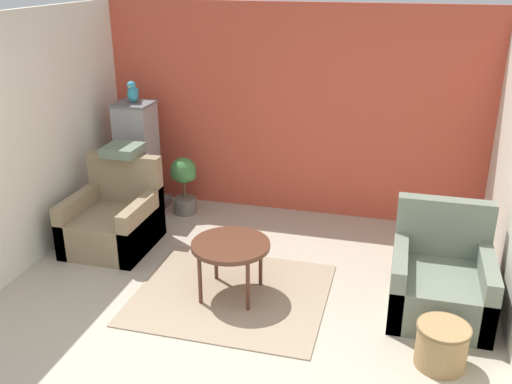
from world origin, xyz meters
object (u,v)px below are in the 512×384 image
object	(u,v)px
coffee_table	(231,248)
parrot	(133,92)
birdcage	(138,161)
potted_plant	(184,180)
armchair_right	(440,282)
armchair_left	(114,221)
wicker_basket	(442,344)

from	to	relation	value
coffee_table	parrot	bearing A→B (deg)	136.08
birdcage	potted_plant	bearing A→B (deg)	4.93
potted_plant	coffee_table	bearing A→B (deg)	-56.11
armchair_right	potted_plant	xyz separation A→B (m)	(-2.87, 1.38, 0.14)
birdcage	coffee_table	bearing A→B (deg)	-43.88
armchair_left	coffee_table	bearing A→B (deg)	-23.07
coffee_table	wicker_basket	world-z (taller)	coffee_table
potted_plant	wicker_basket	size ratio (longest dim) A/B	1.76
parrot	armchair_right	bearing A→B (deg)	-21.36
potted_plant	wicker_basket	world-z (taller)	potted_plant
armchair_left	armchair_right	xyz separation A→B (m)	(3.27, -0.40, 0.00)
armchair_right	wicker_basket	bearing A→B (deg)	-90.15
birdcage	wicker_basket	size ratio (longest dim) A/B	3.37
coffee_table	armchair_left	bearing A→B (deg)	156.93
armchair_right	potted_plant	bearing A→B (deg)	154.31
armchair_left	armchair_right	bearing A→B (deg)	-6.99
armchair_right	potted_plant	size ratio (longest dim) A/B	1.31
armchair_right	birdcage	xyz separation A→B (m)	(-3.42, 1.33, 0.34)
birdcage	wicker_basket	distance (m)	4.03
armchair_left	birdcage	bearing A→B (deg)	98.79
parrot	wicker_basket	xyz separation A→B (m)	(3.41, -2.10, -1.25)
potted_plant	wicker_basket	xyz separation A→B (m)	(2.87, -2.14, -0.23)
coffee_table	armchair_right	bearing A→B (deg)	7.35
armchair_right	potted_plant	distance (m)	3.19
birdcage	armchair_left	bearing A→B (deg)	-81.21
armchair_left	potted_plant	size ratio (longest dim) A/B	1.31
armchair_left	armchair_right	size ratio (longest dim) A/B	1.00
armchair_right	wicker_basket	world-z (taller)	armchair_right
coffee_table	armchair_right	xyz separation A→B (m)	(1.79, 0.23, -0.20)
armchair_right	parrot	bearing A→B (deg)	158.64
birdcage	armchair_right	bearing A→B (deg)	-21.33
armchair_right	birdcage	size ratio (longest dim) A/B	0.69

